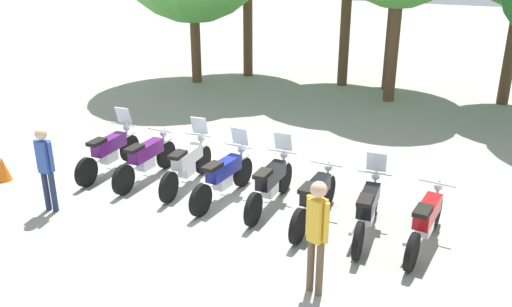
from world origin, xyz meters
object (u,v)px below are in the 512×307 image
Objects in this scene: motorcycle_3 at (224,176)px; motorcycle_5 at (315,198)px; motorcycle_6 at (368,208)px; person_1 at (45,163)px; motorcycle_0 at (109,151)px; motorcycle_1 at (146,158)px; motorcycle_2 at (187,163)px; person_0 at (317,229)px; motorcycle_7 at (426,221)px; traffic_cone at (3,169)px; motorcycle_4 at (271,183)px.

motorcycle_3 reaches higher than motorcycle_5.
person_1 is at bearing 102.15° from motorcycle_6.
motorcycle_6 is (5.93, -0.40, 0.00)m from motorcycle_0.
motorcycle_1 is 1.30× the size of person_1.
person_0 reaches higher than motorcycle_2.
motorcycle_6 is 1.00× the size of motorcycle_7.
person_1 reaches higher than motorcycle_3.
motorcycle_3 is at bearing 13.51° from traffic_cone.
motorcycle_3 is 3.98× the size of traffic_cone.
motorcycle_6 is at bearing 95.83° from motorcycle_7.
person_0 is 5.50m from person_1.
motorcycle_7 is (0.99, -0.01, -0.01)m from motorcycle_6.
motorcycle_7 is at bearing -98.88° from motorcycle_2.
motorcycle_6 is (0.99, -0.04, 0.01)m from motorcycle_5.
person_0 reaches higher than motorcycle_4.
motorcycle_0 is at bearing 1.32° from person_1.
motorcycle_5 is 2.22m from person_0.
motorcycle_0 is at bearing 92.96° from motorcycle_7.
motorcycle_1 reaches higher than traffic_cone.
motorcycle_3 is 3.51m from person_0.
motorcycle_1 is 3.98× the size of traffic_cone.
motorcycle_1 is 4.96m from motorcycle_6.
motorcycle_6 is 1.30× the size of person_1.
motorcycle_6 is at bearing -88.83° from motorcycle_3.
motorcycle_2 is 1.00× the size of motorcycle_6.
motorcycle_4 is 1.00× the size of motorcycle_5.
motorcycle_5 is (2.97, -0.44, -0.01)m from motorcycle_2.
motorcycle_0 is 1.00× the size of motorcycle_6.
motorcycle_0 is 3.98× the size of traffic_cone.
motorcycle_2 reaches higher than traffic_cone.
motorcycle_3 is 3.96m from motorcycle_7.
motorcycle_4 reaches higher than traffic_cone.
motorcycle_6 is at bearing -77.50° from person_1.
motorcycle_2 is at bearing -44.37° from person_1.
traffic_cone is at bearing 93.59° from motorcycle_6.
motorcycle_4 is 1.03m from motorcycle_5.
person_1 is at bearing 135.24° from motorcycle_2.
motorcycle_4 is 1.00× the size of motorcycle_7.
motorcycle_7 is 1.21× the size of person_0.
motorcycle_3 is 1.98m from motorcycle_5.
traffic_cone is (-8.78, -0.92, -0.23)m from motorcycle_7.
person_1 is (-2.83, -1.82, 0.47)m from motorcycle_3.
person_0 is 1.07× the size of person_1.
motorcycle_3 is 2.97m from motorcycle_6.
motorcycle_1 is at bearing 91.88° from motorcycle_2.
motorcycle_2 reaches higher than motorcycle_7.
person_1 is (0.15, -1.99, 0.47)m from motorcycle_0.
motorcycle_3 is 3.39m from person_1.
motorcycle_1 is (0.99, -0.01, -0.01)m from motorcycle_0.
person_0 is at bearing -116.24° from motorcycle_1.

